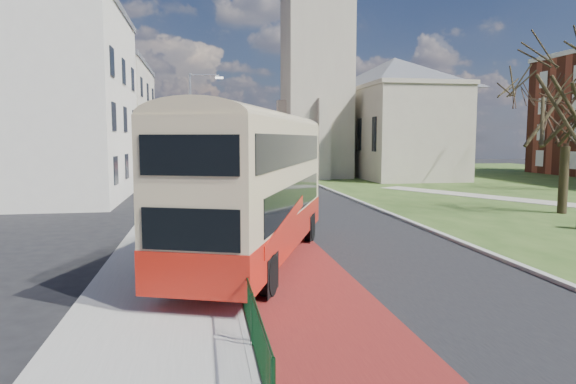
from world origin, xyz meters
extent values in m
plane|color=black|center=(0.00, 0.00, 0.00)|extent=(160.00, 160.00, 0.00)
cube|color=black|center=(1.50, 20.00, 0.01)|extent=(9.00, 120.00, 0.01)
cube|color=#591414|center=(-1.20, 20.00, 0.01)|extent=(3.40, 120.00, 0.01)
cube|color=gray|center=(-5.00, 20.00, 0.06)|extent=(4.00, 120.00, 0.12)
cube|color=#999993|center=(-3.00, 20.00, 0.07)|extent=(0.25, 120.00, 0.13)
cube|color=#999993|center=(6.10, 22.00, 0.07)|extent=(0.25, 80.00, 0.13)
cylinder|color=black|center=(-2.95, 4.00, 1.10)|extent=(0.04, 24.00, 0.04)
cylinder|color=black|center=(-2.95, 4.00, 0.15)|extent=(0.04, 24.00, 0.04)
cube|color=gray|center=(8.00, 38.00, 12.00)|extent=(6.50, 6.50, 24.00)
cube|color=gray|center=(16.50, 38.00, 4.50)|extent=(9.00, 18.00, 9.00)
pyramid|color=#565960|center=(16.50, 38.00, 12.60)|extent=(9.00, 18.00, 3.60)
cube|color=beige|center=(-14.00, 22.00, 6.25)|extent=(10.00, 14.00, 12.50)
cube|color=#565960|center=(-14.00, 22.00, 12.75)|extent=(10.30, 14.30, 0.50)
cube|color=beige|center=(-14.00, 38.00, 5.50)|extent=(10.00, 16.00, 11.00)
cube|color=#565960|center=(-14.00, 38.00, 11.25)|extent=(10.30, 16.30, 0.50)
cylinder|color=gray|center=(-4.50, 18.00, 4.12)|extent=(0.16, 0.16, 8.00)
cylinder|color=gray|center=(-3.60, 18.00, 8.02)|extent=(1.80, 0.10, 0.10)
cube|color=silver|center=(-2.70, 18.00, 7.87)|extent=(0.50, 0.18, 0.12)
cube|color=#B41C10|center=(-2.14, 1.97, 1.07)|extent=(6.55, 11.79, 1.05)
cube|color=#C7B387|center=(-2.14, 1.97, 3.13)|extent=(6.50, 11.73, 3.05)
cube|color=black|center=(-3.27, 2.73, 2.18)|extent=(3.36, 8.93, 1.00)
cube|color=black|center=(-0.79, 1.81, 2.18)|extent=(3.36, 8.93, 1.00)
cube|color=black|center=(-3.38, 2.43, 3.76)|extent=(3.68, 9.79, 0.95)
cube|color=black|center=(-0.90, 1.51, 3.76)|extent=(3.68, 9.79, 0.95)
cube|color=black|center=(-0.13, 7.37, 2.18)|extent=(2.24, 0.90, 1.11)
cube|color=black|center=(-0.13, 7.37, 3.76)|extent=(2.24, 0.90, 0.95)
cube|color=orange|center=(-0.13, 7.37, 4.36)|extent=(1.80, 0.75, 0.32)
cylinder|color=black|center=(-1.91, 6.09, 0.55)|extent=(0.68, 1.14, 1.10)
cylinder|color=black|center=(0.38, 5.24, 0.55)|extent=(0.68, 1.14, 1.10)
cylinder|color=black|center=(-4.49, -0.86, 0.55)|extent=(0.68, 1.14, 1.10)
cylinder|color=black|center=(-2.20, -1.71, 0.55)|extent=(0.68, 1.14, 1.10)
cylinder|color=#2C2516|center=(15.51, 10.12, 1.86)|extent=(0.64, 0.64, 3.64)
cylinder|color=black|center=(24.24, 21.24, 1.88)|extent=(0.46, 0.46, 3.68)
camera|label=1|loc=(-3.88, -14.75, 4.13)|focal=32.00mm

